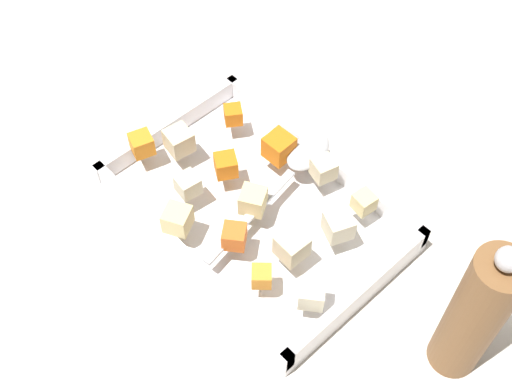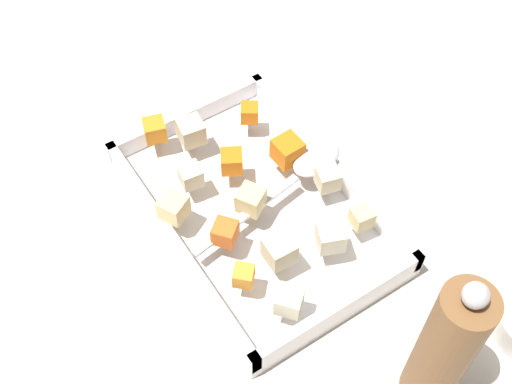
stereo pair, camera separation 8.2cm
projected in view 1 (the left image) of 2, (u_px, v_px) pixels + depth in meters
The scene contains 19 objects.
ground_plane at pixel (246, 209), 0.87m from camera, with size 4.00×4.00×0.00m, color beige.
baking_dish at pixel (256, 211), 0.86m from camera, with size 0.35×0.24×0.04m.
carrot_chunk_under_handle at pixel (225, 166), 0.84m from camera, with size 0.03×0.03×0.03m, color orange.
carrot_chunk_mid_left at pixel (262, 276), 0.75m from camera, with size 0.02×0.02×0.02m, color orange.
carrot_chunk_near_spoon at pixel (142, 144), 0.86m from camera, with size 0.03×0.03×0.03m, color orange.
carrot_chunk_back_center at pixel (234, 236), 0.78m from camera, with size 0.03×0.03×0.03m, color orange.
carrot_chunk_heap_top at pixel (279, 147), 0.86m from camera, with size 0.03×0.03×0.03m, color orange.
carrot_chunk_front_center at pixel (233, 115), 0.89m from camera, with size 0.02×0.02×0.02m, color orange.
potato_chunk_far_left at pixel (188, 185), 0.83m from camera, with size 0.03×0.03×0.03m, color beige.
potato_chunk_corner_se at pixel (292, 246), 0.77m from camera, with size 0.03×0.03×0.03m, color beige.
potato_chunk_mid_right at pixel (324, 169), 0.84m from camera, with size 0.03×0.03×0.03m, color beige.
potato_chunk_heap_side at pixel (177, 219), 0.79m from camera, with size 0.03×0.03×0.03m, color #E0CC89.
potato_chunk_center at pixel (364, 202), 0.81m from camera, with size 0.02×0.02×0.02m, color #E0CC89.
potato_chunk_rim_edge at pixel (179, 141), 0.86m from camera, with size 0.03×0.03×0.03m, color beige.
potato_chunk_near_left at pixel (339, 225), 0.79m from camera, with size 0.03×0.03×0.03m, color beige.
potato_chunk_corner_ne at pixel (253, 200), 0.81m from camera, with size 0.03×0.03×0.03m, color #E0CC89.
potato_chunk_corner_sw at pixel (312, 294), 0.74m from camera, with size 0.03×0.03×0.03m, color beige.
serving_spoon at pixel (302, 158), 0.85m from camera, with size 0.06×0.24×0.02m.
pepper_mill at pixel (475, 315), 0.67m from camera, with size 0.05×0.05×0.23m.
Camera 1 is at (0.37, -0.32, 0.72)m, focal length 47.68 mm.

